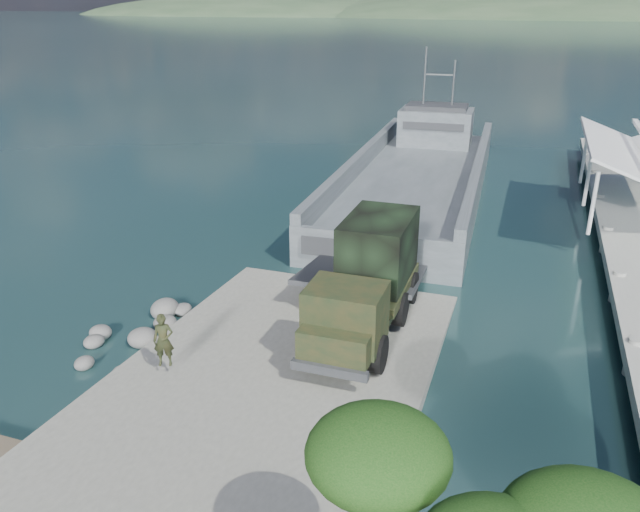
# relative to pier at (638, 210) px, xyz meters

# --- Properties ---
(ground) EXTENTS (1400.00, 1400.00, 0.00)m
(ground) POSITION_rel_pier_xyz_m (-13.00, -18.77, -1.60)
(ground) COLOR #193C3B
(ground) RESTS_ON ground
(boat_ramp) EXTENTS (10.00, 18.00, 0.50)m
(boat_ramp) POSITION_rel_pier_xyz_m (-13.00, -19.77, -1.35)
(boat_ramp) COLOR gray
(boat_ramp) RESTS_ON ground
(shoreline_rocks) EXTENTS (3.20, 5.60, 0.90)m
(shoreline_rocks) POSITION_rel_pier_xyz_m (-19.20, -18.27, -1.60)
(shoreline_rocks) COLOR #61605E
(shoreline_rocks) RESTS_ON ground
(distant_headlands) EXTENTS (1000.00, 240.00, 48.00)m
(distant_headlands) POSITION_rel_pier_xyz_m (37.00, 541.23, -1.60)
(distant_headlands) COLOR #2E482D
(distant_headlands) RESTS_ON ground
(pier) EXTENTS (6.40, 44.00, 6.10)m
(pier) POSITION_rel_pier_xyz_m (0.00, 0.00, 0.00)
(pier) COLOR #B2B3A8
(pier) RESTS_ON ground
(landing_craft) EXTENTS (9.33, 32.41, 9.54)m
(landing_craft) POSITION_rel_pier_xyz_m (-12.63, 3.88, -0.82)
(landing_craft) COLOR #4A5257
(landing_craft) RESTS_ON ground
(military_truck) EXTENTS (2.77, 8.37, 3.87)m
(military_truck) POSITION_rel_pier_xyz_m (-10.87, -15.18, 0.83)
(military_truck) COLOR black
(military_truck) RESTS_ON boat_ramp
(soldier) EXTENTS (0.78, 0.65, 1.81)m
(soldier) POSITION_rel_pier_xyz_m (-16.22, -20.62, -0.19)
(soldier) COLOR black
(soldier) RESTS_ON boat_ramp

